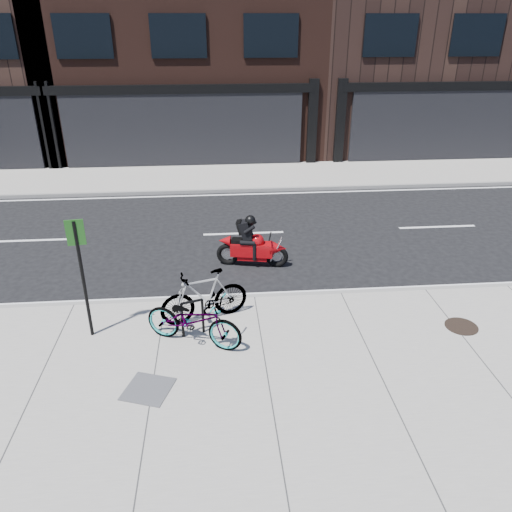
{
  "coord_description": "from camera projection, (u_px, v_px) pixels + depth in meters",
  "views": [
    {
      "loc": [
        -0.8,
        -11.75,
        5.85
      ],
      "look_at": [
        0.08,
        -1.46,
        0.9
      ],
      "focal_mm": 35.0,
      "sensor_mm": 36.0,
      "label": 1
    }
  ],
  "objects": [
    {
      "name": "building_mideast",
      "position": [
        431.0,
        8.0,
        24.25
      ],
      "size": [
        12.0,
        10.0,
        12.5
      ],
      "primitive_type": "cube",
      "color": "black",
      "rests_on": "ground"
    },
    {
      "name": "motorcycle",
      "position": [
        255.0,
        246.0,
        12.78
      ],
      "size": [
        1.86,
        0.71,
        1.4
      ],
      "rotation": [
        0.0,
        0.0,
        -0.19
      ],
      "color": "black",
      "rests_on": "ground"
    },
    {
      "name": "bicycle_front",
      "position": [
        194.0,
        320.0,
        9.49
      ],
      "size": [
        2.09,
        1.44,
        1.04
      ],
      "primitive_type": "imported",
      "rotation": [
        0.0,
        0.0,
        1.15
      ],
      "color": "gray",
      "rests_on": "sidewalk_near"
    },
    {
      "name": "manhole_cover",
      "position": [
        461.0,
        326.0,
        10.21
      ],
      "size": [
        0.8,
        0.8,
        0.02
      ],
      "primitive_type": "cylinder",
      "rotation": [
        0.0,
        0.0,
        0.23
      ],
      "color": "black",
      "rests_on": "sidewalk_near"
    },
    {
      "name": "sidewalk_near",
      "position": [
        269.0,
        388.0,
        8.63
      ],
      "size": [
        60.0,
        6.0,
        0.13
      ],
      "primitive_type": "cube",
      "color": "gray",
      "rests_on": "ground"
    },
    {
      "name": "ground",
      "position": [
        248.0,
        263.0,
        13.15
      ],
      "size": [
        120.0,
        120.0,
        0.0
      ],
      "primitive_type": "plane",
      "color": "black",
      "rests_on": "ground"
    },
    {
      "name": "sign_post",
      "position": [
        81.0,
        269.0,
        9.33
      ],
      "size": [
        0.33,
        0.07,
        2.46
      ],
      "rotation": [
        0.0,
        0.0,
        0.14
      ],
      "color": "black",
      "rests_on": "sidewalk_near"
    },
    {
      "name": "bicycle_rear",
      "position": [
        204.0,
        296.0,
        10.23
      ],
      "size": [
        1.93,
        1.05,
        1.12
      ],
      "primitive_type": "imported",
      "rotation": [
        0.0,
        0.0,
        5.01
      ],
      "color": "gray",
      "rests_on": "sidewalk_near"
    },
    {
      "name": "bike_rack",
      "position": [
        193.0,
        315.0,
        9.77
      ],
      "size": [
        0.45,
        0.18,
        0.78
      ],
      "rotation": [
        0.0,
        0.0,
        0.3
      ],
      "color": "black",
      "rests_on": "sidewalk_near"
    },
    {
      "name": "utility_grate",
      "position": [
        148.0,
        389.0,
        8.49
      ],
      "size": [
        0.95,
        0.95,
        0.02
      ],
      "primitive_type": "cube",
      "rotation": [
        0.0,
        0.0,
        -0.33
      ],
      "color": "#474749",
      "rests_on": "sidewalk_near"
    },
    {
      "name": "sidewalk_far",
      "position": [
        235.0,
        176.0,
        20.09
      ],
      "size": [
        60.0,
        3.5,
        0.13
      ],
      "primitive_type": "cube",
      "color": "gray",
      "rests_on": "ground"
    }
  ]
}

